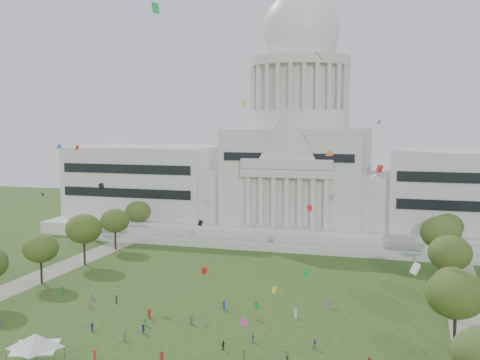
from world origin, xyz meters
TOP-DOWN VIEW (x-y plane):
  - capitol at (0.00, 113.59)m, footprint 160.00×64.50m
  - path_left at (-48.00, 30.00)m, footprint 8.00×160.00m
  - path_right at (48.00, 30.00)m, footprint 8.00×160.00m
  - row_tree_r_2 at (44.17, 17.44)m, footprint 9.55×9.55m
  - row_tree_l_3 at (-44.09, 33.92)m, footprint 8.12×8.12m
  - row_tree_r_3 at (44.40, 34.48)m, footprint 7.01×7.01m
  - row_tree_l_4 at (-44.08, 52.42)m, footprint 9.29×9.29m
  - row_tree_r_4 at (44.76, 50.04)m, footprint 9.19×9.19m
  - row_tree_l_5 at (-45.22, 71.01)m, footprint 8.33×8.33m
  - row_tree_r_5 at (43.49, 70.19)m, footprint 9.82×9.82m
  - row_tree_l_6 at (-46.87, 89.14)m, footprint 8.19×8.19m
  - row_tree_r_6 at (45.96, 88.13)m, footprint 8.42×8.42m
  - event_tent at (-17.34, -6.01)m, footprint 11.79×11.79m
  - person_2 at (22.47, 12.39)m, footprint 0.92×0.65m
  - person_3 at (12.51, 4.94)m, footprint 1.20×1.38m
  - person_4 at (8.18, 8.00)m, footprint 0.72×1.00m
  - person_5 at (-7.59, 11.09)m, footprint 1.30×1.61m
  - person_8 at (-16.81, 9.59)m, footprint 0.80×0.60m
  - person_10 at (12.01, 12.35)m, footprint 0.90×1.13m
  - distant_crowd at (-11.57, 13.22)m, footprint 62.59×39.80m
  - kite_swarm at (4.91, 7.66)m, footprint 96.58×108.72m

SIDE VIEW (x-z plane):
  - path_left at x=-48.00m, z-range 0.00..0.04m
  - path_right at x=48.00m, z-range 0.00..0.04m
  - person_8 at x=-16.81m, z-range 0.00..1.47m
  - person_4 at x=8.18m, z-range 0.00..1.53m
  - person_5 at x=-7.59m, z-range 0.00..1.64m
  - person_10 at x=12.01m, z-range 0.00..1.70m
  - distant_crowd at x=-11.57m, z-range -0.10..1.80m
  - person_2 at x=22.47m, z-range 0.00..1.74m
  - person_3 at x=12.51m, z-range 0.00..1.91m
  - event_tent at x=-17.34m, z-range 1.39..6.45m
  - row_tree_r_3 at x=44.40m, z-range 2.09..12.07m
  - row_tree_l_3 at x=-44.09m, z-range 2.43..13.98m
  - row_tree_l_6 at x=-46.87m, z-range 2.45..14.09m
  - row_tree_l_5 at x=-45.22m, z-range 2.49..14.34m
  - row_tree_r_6 at x=45.96m, z-range 2.52..14.49m
  - row_tree_r_4 at x=44.76m, z-range 2.76..15.82m
  - row_tree_l_4 at x=-44.08m, z-range 2.79..16.00m
  - row_tree_r_2 at x=44.17m, z-range 2.87..16.45m
  - row_tree_r_5 at x=43.49m, z-range 2.95..16.91m
  - capitol at x=0.00m, z-range -23.35..67.95m
  - kite_swarm at x=4.91m, z-range -2.75..59.85m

